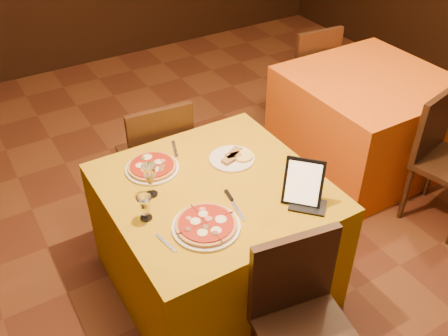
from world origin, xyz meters
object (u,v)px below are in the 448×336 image
chair_side_far (302,73)px  pizza_far (152,168)px  main_table (215,237)px  chair_main_far (154,156)px  water_glass (145,208)px  pizza_near (206,226)px  side_table (365,122)px  tablet (303,182)px  wine_glass (150,180)px

chair_side_far → pizza_far: size_ratio=3.08×
main_table → pizza_far: size_ratio=3.72×
chair_main_far → water_glass: bearing=69.7°
chair_main_far → pizza_near: bearing=85.0°
pizza_near → water_glass: (-0.22, 0.21, 0.05)m
main_table → pizza_near: size_ratio=3.35×
side_table → pizza_far: 1.90m
side_table → tablet: bearing=-147.8°
pizza_near → tablet: size_ratio=1.35×
wine_glass → chair_side_far: bearing=31.2°
main_table → water_glass: bearing=-173.3°
main_table → side_table: same height
pizza_far → wine_glass: 0.23m
chair_main_far → tablet: 1.25m
chair_side_far → tablet: tablet is taller
side_table → pizza_near: 2.00m
chair_side_far → pizza_near: bearing=45.4°
pizza_far → tablet: size_ratio=1.21×
pizza_far → tablet: 0.83m
chair_side_far → tablet: 2.12m
water_glass → tablet: tablet is taller
tablet → pizza_near: bearing=-141.9°
pizza_far → water_glass: (-0.19, -0.34, 0.05)m
side_table → wine_glass: size_ratio=5.79×
side_table → wine_glass: (-1.94, -0.39, 0.47)m
water_glass → chair_main_far: bearing=64.5°
chair_main_far → water_glass: size_ratio=7.00×
water_glass → tablet: (0.72, -0.29, 0.06)m
chair_side_far → water_glass: chair_side_far is taller
chair_main_far → tablet: (0.32, -1.14, 0.41)m
chair_main_far → pizza_near: 1.12m
main_table → water_glass: (-0.41, -0.05, 0.44)m
water_glass → chair_side_far: bearing=33.0°
main_table → wine_glass: 0.57m
chair_main_far → tablet: tablet is taller
side_table → chair_side_far: bearing=90.0°
chair_main_far → wine_glass: 0.86m
water_glass → tablet: bearing=-21.5°
chair_main_far → wine_glass: wine_glass is taller
chair_main_far → chair_side_far: bearing=-158.7°
pizza_far → water_glass: bearing=-118.8°
tablet → water_glass: bearing=-154.9°
chair_main_far → pizza_far: 0.64m
chair_side_far → wine_glass: bearing=36.4°
wine_glass → pizza_far: bearing=64.7°
main_table → tablet: tablet is taller
main_table → tablet: (0.32, -0.33, 0.49)m
chair_main_far → pizza_near: (-0.19, -1.06, 0.31)m
wine_glass → tablet: bearing=-34.7°
side_table → pizza_far: (-1.85, -0.20, 0.39)m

